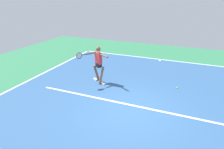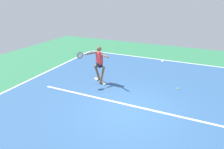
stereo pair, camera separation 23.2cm
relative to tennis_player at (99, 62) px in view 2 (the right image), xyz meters
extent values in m
plane|color=#2D754C|center=(-2.13, 1.78, -1.01)|extent=(21.30, 21.30, 0.00)
cube|color=#2D5484|center=(-2.13, 1.78, -1.01)|extent=(10.92, 13.26, 0.00)
cube|color=white|center=(-2.13, -4.80, -1.01)|extent=(10.92, 0.10, 0.01)
cube|color=white|center=(3.28, 1.78, -1.01)|extent=(0.10, 13.26, 0.01)
cube|color=white|center=(-2.13, 1.43, -1.01)|extent=(8.19, 0.10, 0.01)
cube|color=white|center=(-2.13, -4.60, -1.01)|extent=(0.10, 0.30, 0.01)
cylinder|color=brown|center=(-0.19, 0.06, -0.61)|extent=(0.26, 0.35, 0.84)
cube|color=white|center=(-0.29, 0.12, -0.98)|extent=(0.26, 0.20, 0.07)
cylinder|color=brown|center=(0.16, -0.13, -0.61)|extent=(0.26, 0.35, 0.84)
cube|color=white|center=(0.27, -0.19, -0.98)|extent=(0.26, 0.20, 0.07)
cube|color=black|center=(-0.01, -0.03, -0.14)|extent=(0.31, 0.30, 0.20)
cube|color=red|center=(-0.01, -0.03, 0.19)|extent=(0.38, 0.32, 0.54)
sphere|color=brown|center=(-0.01, -0.03, 0.63)|extent=(0.22, 0.22, 0.22)
cylinder|color=brown|center=(-0.40, 0.18, 0.41)|extent=(0.51, 0.33, 0.08)
cylinder|color=brown|center=(0.27, 0.12, 0.44)|extent=(0.33, 0.51, 0.08)
cylinder|color=black|center=(0.45, 0.45, 0.44)|extent=(0.13, 0.21, 0.03)
torus|color=black|center=(0.57, 0.67, 0.44)|extent=(0.16, 0.27, 0.29)
cylinder|color=silver|center=(0.57, 0.67, 0.44)|extent=(0.12, 0.22, 0.25)
sphere|color=yellow|center=(-3.58, -0.78, -0.98)|extent=(0.07, 0.07, 0.07)
camera|label=1|loc=(-3.95, 7.76, 2.92)|focal=31.57mm
camera|label=2|loc=(-4.16, 7.66, 2.92)|focal=31.57mm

